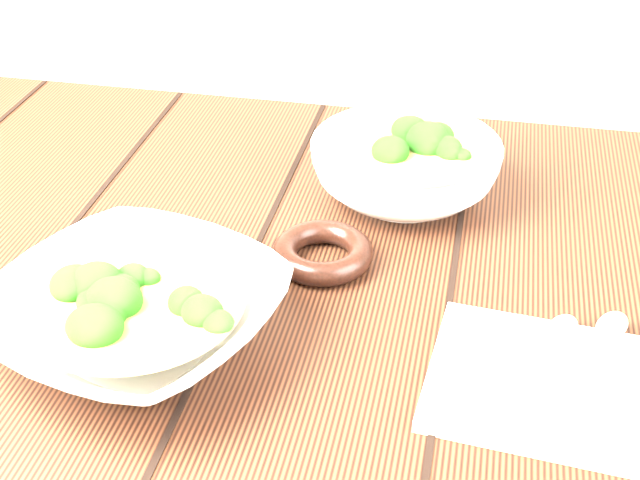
% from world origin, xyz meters
% --- Properties ---
extents(table, '(1.20, 0.80, 0.75)m').
position_xyz_m(table, '(0.00, 0.00, 0.63)').
color(table, '#361C0F').
rests_on(table, ground).
extents(soup_bowl_front, '(0.30, 0.30, 0.07)m').
position_xyz_m(soup_bowl_front, '(-0.08, -0.11, 0.78)').
color(soup_bowl_front, silver).
rests_on(soup_bowl_front, table).
extents(soup_bowl_back, '(0.23, 0.23, 0.08)m').
position_xyz_m(soup_bowl_back, '(0.11, 0.18, 0.79)').
color(soup_bowl_back, silver).
rests_on(soup_bowl_back, table).
extents(trivet, '(0.13, 0.13, 0.02)m').
position_xyz_m(trivet, '(0.05, 0.04, 0.76)').
color(trivet, black).
rests_on(trivet, table).
extents(napkin, '(0.21, 0.18, 0.01)m').
position_xyz_m(napkin, '(0.27, -0.10, 0.76)').
color(napkin, beige).
rests_on(napkin, table).
extents(spoon_left, '(0.07, 0.16, 0.01)m').
position_xyz_m(spoon_left, '(0.27, -0.07, 0.76)').
color(spoon_left, '#ABA897').
rests_on(spoon_left, napkin).
extents(spoon_right, '(0.08, 0.15, 0.01)m').
position_xyz_m(spoon_right, '(0.31, -0.05, 0.76)').
color(spoon_right, '#ABA897').
rests_on(spoon_right, napkin).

